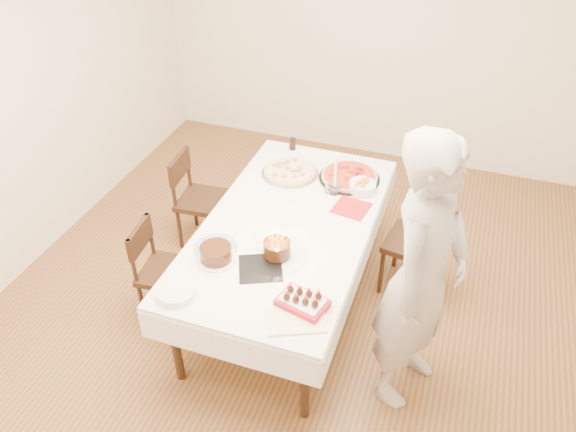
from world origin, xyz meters
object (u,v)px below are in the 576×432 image
(chair_left_savory, at_px, (203,200))
(taper_candle, at_px, (336,173))
(dining_table, at_px, (288,263))
(chair_right_savory, at_px, (415,243))
(pizza_pepperoni, at_px, (349,176))
(cola_glass, at_px, (292,144))
(layer_cake, at_px, (216,253))
(birthday_cake, at_px, (277,245))
(chair_left_dessert, at_px, (167,272))
(strawberry_box, at_px, (302,302))
(pasta_bowl, at_px, (362,187))
(person, at_px, (423,277))
(pizza_white, at_px, (290,172))

(chair_left_savory, xyz_separation_m, taper_candle, (1.14, 0.00, 0.51))
(dining_table, xyz_separation_m, chair_right_savory, (0.86, 0.46, 0.07))
(chair_right_savory, xyz_separation_m, pizza_pepperoni, (-0.60, 0.24, 0.33))
(cola_glass, height_order, layer_cake, layer_cake)
(chair_right_savory, xyz_separation_m, taper_candle, (-0.65, 0.01, 0.48))
(cola_glass, bearing_deg, dining_table, -72.70)
(layer_cake, xyz_separation_m, birthday_cake, (0.36, 0.17, 0.04))
(chair_left_dessert, distance_m, strawberry_box, 1.25)
(chair_right_savory, bearing_deg, pasta_bowl, 175.83)
(chair_right_savory, distance_m, person, 1.06)
(pizza_pepperoni, xyz_separation_m, taper_candle, (-0.06, -0.23, 0.16))
(pizza_white, xyz_separation_m, strawberry_box, (0.55, -1.34, 0.01))
(pasta_bowl, height_order, birthday_cake, birthday_cake)
(chair_right_savory, height_order, chair_left_savory, chair_right_savory)
(layer_cake, height_order, birthday_cake, birthday_cake)
(pasta_bowl, relative_size, birthday_cake, 1.15)
(chair_left_dessert, distance_m, taper_candle, 1.43)
(pizza_white, bearing_deg, chair_right_savory, -8.10)
(pasta_bowl, bearing_deg, taper_candle, -153.07)
(person, xyz_separation_m, pizza_pepperoni, (-0.72, 1.16, -0.17))
(chair_right_savory, height_order, cola_glass, chair_right_savory)
(pizza_white, bearing_deg, cola_glass, 106.23)
(dining_table, bearing_deg, chair_left_savory, 153.52)
(chair_right_savory, relative_size, pizza_white, 1.95)
(pizza_pepperoni, bearing_deg, pasta_bowl, -45.12)
(person, distance_m, pizza_pepperoni, 1.38)
(chair_left_dessert, relative_size, pasta_bowl, 3.86)
(chair_left_savory, bearing_deg, person, 149.53)
(dining_table, height_order, person, person)
(pasta_bowl, xyz_separation_m, layer_cake, (-0.71, -1.09, 0.01))
(pizza_white, bearing_deg, layer_cake, -95.60)
(taper_candle, bearing_deg, person, -50.10)
(layer_cake, bearing_deg, cola_glass, 89.97)
(pizza_white, distance_m, taper_candle, 0.46)
(taper_candle, height_order, strawberry_box, taper_candle)
(chair_right_savory, distance_m, strawberry_box, 1.34)
(layer_cake, bearing_deg, person, 2.65)
(taper_candle, distance_m, layer_cake, 1.13)
(dining_table, relative_size, strawberry_box, 7.43)
(dining_table, height_order, layer_cake, layer_cake)
(dining_table, height_order, pasta_bowl, pasta_bowl)
(chair_left_savory, distance_m, person, 2.19)
(birthday_cake, bearing_deg, person, -6.51)
(pizza_pepperoni, bearing_deg, cola_glass, 153.18)
(chair_left_savory, height_order, cola_glass, cola_glass)
(chair_right_savory, bearing_deg, taper_candle, -172.04)
(dining_table, bearing_deg, taper_candle, 65.89)
(person, bearing_deg, dining_table, 82.91)
(birthday_cake, bearing_deg, chair_left_dessert, -176.57)
(pizza_pepperoni, bearing_deg, layer_cake, -115.16)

